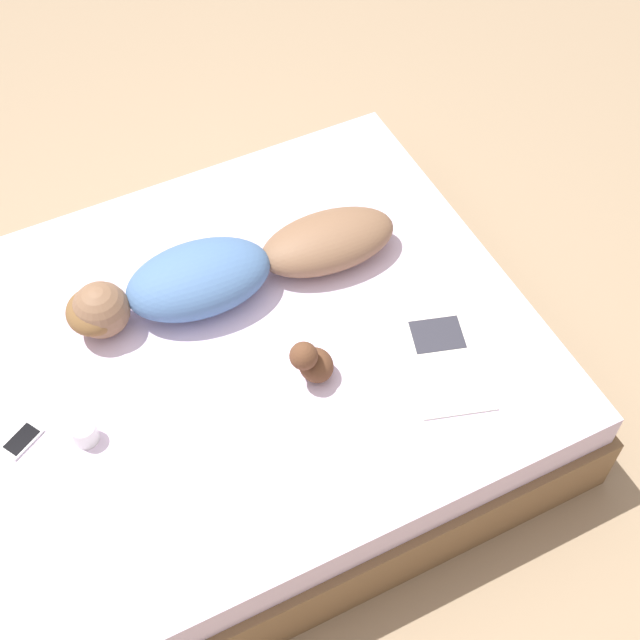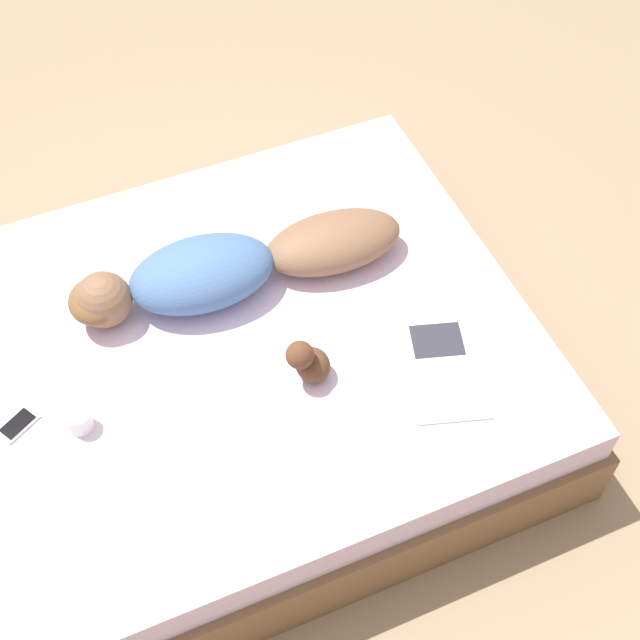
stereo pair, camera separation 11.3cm
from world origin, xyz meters
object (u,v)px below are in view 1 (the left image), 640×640
at_px(coffee_mug, 84,432).
at_px(open_magazine, 444,360).
at_px(person, 227,271).
at_px(cell_phone, 22,440).

bearing_deg(coffee_mug, open_magazine, -101.97).
relative_size(person, coffee_mug, 10.69).
bearing_deg(coffee_mug, cell_phone, 66.22).
relative_size(open_magazine, cell_phone, 3.23).
bearing_deg(open_magazine, person, 57.93).
distance_m(person, cell_phone, 0.92).
height_order(open_magazine, coffee_mug, coffee_mug).
bearing_deg(open_magazine, coffee_mug, 95.11).
bearing_deg(open_magazine, cell_phone, 93.41).
distance_m(coffee_mug, cell_phone, 0.22).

